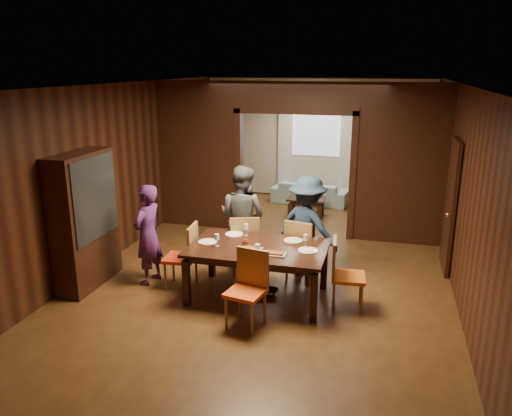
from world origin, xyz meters
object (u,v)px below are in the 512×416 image
(coffee_table, at_px, (306,207))
(chair_right, at_px, (348,275))
(chair_left, at_px, (180,256))
(chair_far_l, at_px, (244,244))
(sofa, at_px, (310,193))
(chair_near, at_px, (246,290))
(person_grey, at_px, (242,217))
(dining_table, at_px, (258,272))
(person_purple, at_px, (148,235))
(hutch, at_px, (85,220))
(person_navy, at_px, (307,227))
(chair_far_r, at_px, (303,249))

(coffee_table, xyz_separation_m, chair_right, (1.24, -4.11, 0.28))
(coffee_table, relative_size, chair_left, 0.82)
(chair_right, bearing_deg, chair_left, 83.58)
(chair_far_l, bearing_deg, sofa, -114.63)
(chair_near, bearing_deg, person_grey, 119.04)
(dining_table, bearing_deg, chair_far_l, 118.44)
(person_purple, relative_size, sofa, 0.85)
(person_purple, distance_m, hutch, 0.94)
(person_navy, height_order, hutch, hutch)
(person_grey, height_order, person_navy, person_grey)
(person_grey, relative_size, chair_far_l, 1.74)
(person_navy, relative_size, coffee_table, 1.99)
(person_grey, relative_size, chair_far_r, 1.74)
(sofa, bearing_deg, coffee_table, 101.10)
(sofa, relative_size, chair_near, 1.85)
(person_grey, height_order, chair_left, person_grey)
(person_grey, bearing_deg, dining_table, 133.89)
(person_grey, height_order, sofa, person_grey)
(person_purple, relative_size, chair_right, 1.57)
(sofa, height_order, hutch, hutch)
(dining_table, bearing_deg, sofa, 90.56)
(person_navy, xyz_separation_m, hutch, (-3.11, -1.13, 0.20))
(sofa, xyz_separation_m, chair_right, (1.31, -5.16, 0.22))
(coffee_table, bearing_deg, chair_far_r, -81.72)
(sofa, height_order, dining_table, dining_table)
(chair_left, relative_size, chair_right, 1.00)
(coffee_table, bearing_deg, dining_table, -90.29)
(person_grey, height_order, chair_right, person_grey)
(chair_left, bearing_deg, chair_far_l, 129.47)
(person_purple, relative_size, chair_near, 1.57)
(person_navy, relative_size, chair_left, 1.64)
(person_navy, bearing_deg, person_grey, 19.05)
(person_purple, height_order, chair_far_r, person_purple)
(person_purple, xyz_separation_m, chair_near, (1.76, -0.90, -0.28))
(chair_far_r, relative_size, hutch, 0.48)
(sofa, height_order, chair_left, chair_left)
(chair_left, distance_m, chair_far_r, 1.85)
(chair_far_r, bearing_deg, person_purple, 30.49)
(person_purple, relative_size, chair_left, 1.57)
(chair_far_l, bearing_deg, coffee_table, -117.38)
(chair_far_r, xyz_separation_m, hutch, (-3.07, -1.00, 0.52))
(person_grey, bearing_deg, chair_near, 124.08)
(chair_far_r, bearing_deg, chair_right, 145.53)
(person_navy, bearing_deg, person_purple, 45.37)
(coffee_table, relative_size, chair_near, 0.82)
(person_purple, xyz_separation_m, dining_table, (1.70, -0.06, -0.38))
(chair_right, distance_m, chair_far_l, 1.86)
(person_navy, relative_size, chair_near, 1.64)
(person_grey, height_order, chair_far_r, person_grey)
(dining_table, relative_size, chair_far_l, 1.96)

